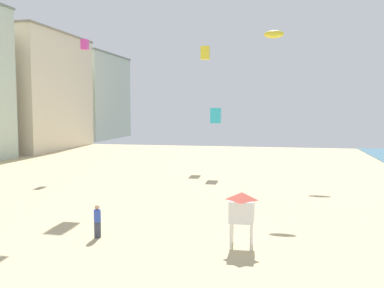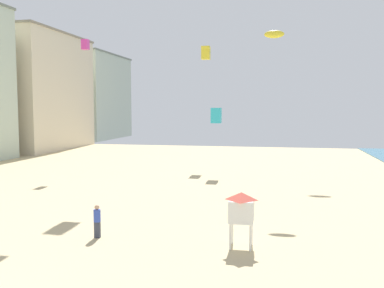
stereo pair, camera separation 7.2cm
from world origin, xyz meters
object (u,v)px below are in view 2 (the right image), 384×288
(lifeguard_stand, at_px, (241,208))
(kite_yellow_box, at_px, (206,53))
(kite_yellow_parafoil, at_px, (274,34))
(kite_magenta_box_3, at_px, (85,44))
(kite_flyer, at_px, (97,219))
(kite_cyan_box, at_px, (216,115))

(lifeguard_stand, height_order, kite_yellow_box, kite_yellow_box)
(kite_yellow_box, relative_size, kite_yellow_parafoil, 1.06)
(kite_yellow_parafoil, bearing_deg, kite_magenta_box_3, 152.10)
(kite_flyer, bearing_deg, lifeguard_stand, -91.52)
(kite_cyan_box, bearing_deg, kite_flyer, -97.60)
(kite_cyan_box, bearing_deg, kite_magenta_box_3, 178.25)
(kite_cyan_box, xyz_separation_m, kite_magenta_box_3, (-13.36, 0.41, 7.06))
(kite_flyer, distance_m, kite_yellow_parafoil, 17.53)
(kite_cyan_box, bearing_deg, kite_yellow_parafoil, -60.40)
(kite_flyer, distance_m, lifeguard_stand, 7.09)
(kite_flyer, xyz_separation_m, kite_yellow_box, (0.41, 28.99, 11.59))
(lifeguard_stand, distance_m, kite_yellow_parafoil, 14.95)
(kite_cyan_box, xyz_separation_m, kite_yellow_box, (-2.38, 8.06, 6.90))
(lifeguard_stand, height_order, kite_cyan_box, kite_cyan_box)
(kite_yellow_parafoil, xyz_separation_m, kite_magenta_box_3, (-18.77, 9.94, 1.26))
(kite_yellow_box, bearing_deg, kite_yellow_parafoil, -66.09)
(lifeguard_stand, distance_m, kite_magenta_box_3, 29.73)
(lifeguard_stand, bearing_deg, kite_flyer, 168.07)
(kite_flyer, distance_m, kite_magenta_box_3, 26.55)
(lifeguard_stand, bearing_deg, kite_yellow_parafoil, 72.46)
(kite_magenta_box_3, bearing_deg, kite_yellow_box, 34.91)
(kite_cyan_box, distance_m, kite_yellow_box, 10.88)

